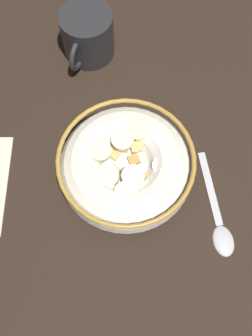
% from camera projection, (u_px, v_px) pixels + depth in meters
% --- Properties ---
extents(ground_plane, '(0.94, 0.94, 0.02)m').
position_uv_depth(ground_plane, '(126.00, 178.00, 0.53)').
color(ground_plane, black).
extents(cereal_bowl, '(0.18, 0.18, 0.06)m').
position_uv_depth(cereal_bowl, '(126.00, 167.00, 0.49)').
color(cereal_bowl, silver).
rests_on(cereal_bowl, ground_plane).
extents(spoon, '(0.14, 0.09, 0.01)m').
position_uv_depth(spoon, '(220.00, 224.00, 0.49)').
color(spoon, '#B7B7BC').
rests_on(spoon, ground_plane).
extents(coffee_mug, '(0.10, 0.08, 0.08)m').
position_uv_depth(coffee_mug, '(87.00, 35.00, 0.57)').
color(coffee_mug, '#262628').
rests_on(coffee_mug, ground_plane).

